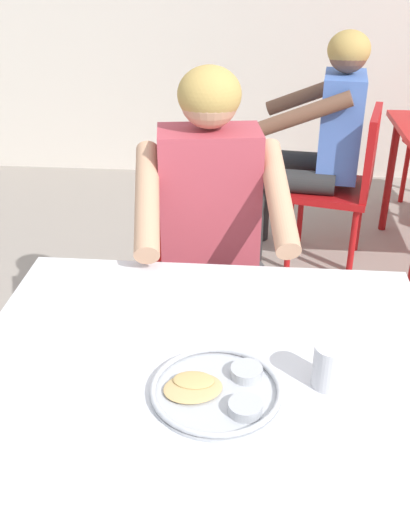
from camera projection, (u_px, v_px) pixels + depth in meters
The scene contains 7 objects.
table_foreground at pixel (204, 390), 1.39m from camera, with size 1.10×0.96×0.73m.
thali_tray at pixel (218, 389), 1.27m from camera, with size 0.28×0.28×0.03m.
drinking_cup at pixel (329, 365), 1.28m from camera, with size 0.07×0.07×0.10m.
chair_foreground at pixel (208, 256), 2.31m from camera, with size 0.47×0.49×0.85m.
diner_foreground at pixel (211, 224), 2.00m from camera, with size 0.55×0.59×1.24m.
chair_red_left at pixel (346, 178), 3.08m from camera, with size 0.50×0.51×0.85m.
patron_background at pixel (322, 130), 3.04m from camera, with size 0.59×0.54×1.21m.
Camera 1 is at (0.09, -1.00, 1.60)m, focal length 41.87 mm.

